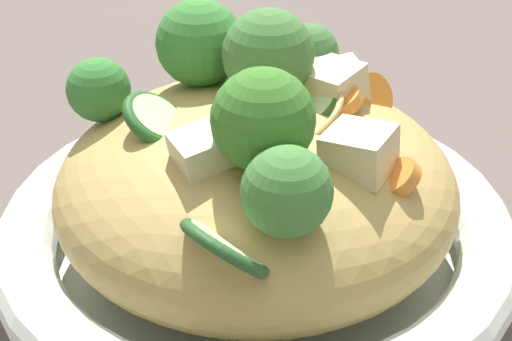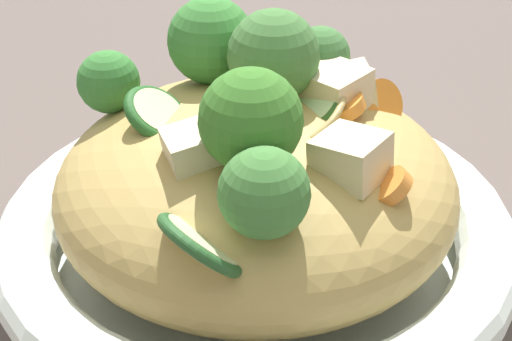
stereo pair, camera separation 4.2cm
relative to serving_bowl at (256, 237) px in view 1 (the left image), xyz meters
The scene contains 7 objects.
ground_plane 0.03m from the serving_bowl, ahead, with size 3.00×3.00×0.00m, color #594C48.
serving_bowl is the anchor object (origin of this frame).
noodle_heap 0.04m from the serving_bowl, 38.42° to the right, with size 0.23×0.23×0.10m.
broccoli_florets 0.10m from the serving_bowl, 59.83° to the left, with size 0.20×0.17×0.08m.
carrot_coins 0.10m from the serving_bowl, 85.16° to the right, with size 0.11×0.05×0.03m.
zucchini_slices 0.09m from the serving_bowl, 154.39° to the left, with size 0.16×0.13×0.05m.
chicken_chunks 0.09m from the serving_bowl, 92.96° to the right, with size 0.12×0.12×0.03m.
Camera 1 is at (-0.36, 0.02, 0.30)m, focal length 52.49 mm.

